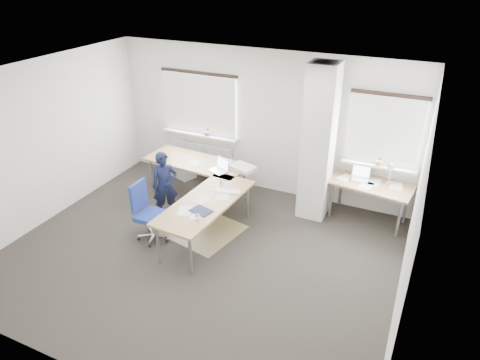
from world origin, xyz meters
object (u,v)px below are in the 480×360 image
at_px(desk_main, 203,181).
at_px(task_chair, 151,224).
at_px(desk_side, 371,186).
at_px(person, 165,185).

distance_m(desk_main, task_chair, 1.19).
relative_size(desk_main, desk_side, 1.87).
bearing_deg(task_chair, desk_side, 33.30).
bearing_deg(person, task_chair, -120.76).
distance_m(desk_main, person, 0.69).
bearing_deg(desk_side, task_chair, -138.71).
bearing_deg(person, desk_main, -16.63).
bearing_deg(desk_main, person, -148.89).
bearing_deg(person, desk_side, -20.91).
bearing_deg(desk_main, desk_side, 25.83).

